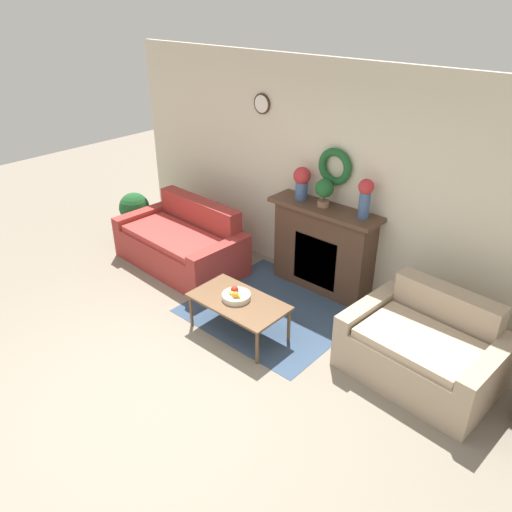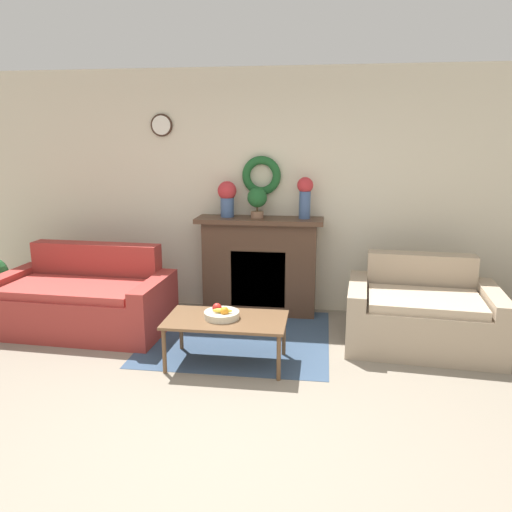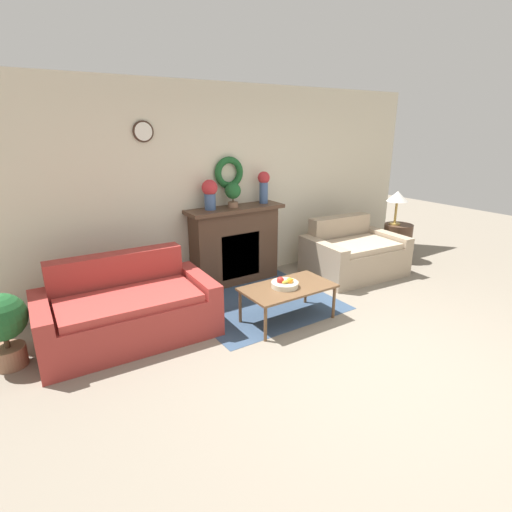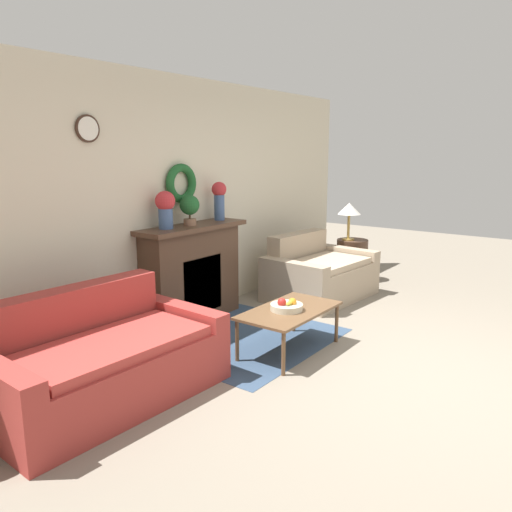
% 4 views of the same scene
% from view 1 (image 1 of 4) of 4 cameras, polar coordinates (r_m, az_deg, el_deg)
% --- Properties ---
extents(ground_plane, '(16.00, 16.00, 0.00)m').
position_cam_1_polar(ground_plane, '(4.85, -11.04, -15.86)').
color(ground_plane, gray).
extents(floor_rug, '(1.80, 1.69, 0.01)m').
position_cam_1_polar(floor_rug, '(5.91, 2.12, -6.06)').
color(floor_rug, '#334760').
rests_on(floor_rug, ground_plane).
extents(wall_back, '(6.80, 0.16, 2.70)m').
position_cam_1_polar(wall_back, '(5.94, 9.52, 8.39)').
color(wall_back, beige).
rests_on(wall_back, ground_plane).
extents(fireplace, '(1.39, 0.41, 1.10)m').
position_cam_1_polar(fireplace, '(6.11, 7.65, 0.92)').
color(fireplace, '#4C3323').
rests_on(fireplace, ground_plane).
extents(couch_left, '(1.81, 1.02, 0.84)m').
position_cam_1_polar(couch_left, '(6.79, -8.41, 1.39)').
color(couch_left, '#9E332D').
rests_on(couch_left, ground_plane).
extents(loveseat_right, '(1.46, 1.08, 0.82)m').
position_cam_1_polar(loveseat_right, '(5.09, 18.59, -10.06)').
color(loveseat_right, tan).
rests_on(loveseat_right, ground_plane).
extents(coffee_table, '(1.05, 0.59, 0.42)m').
position_cam_1_polar(coffee_table, '(5.32, -2.00, -5.44)').
color(coffee_table, brown).
rests_on(coffee_table, ground_plane).
extents(fruit_bowl, '(0.31, 0.31, 0.12)m').
position_cam_1_polar(fruit_bowl, '(5.31, -2.29, -4.55)').
color(fruit_bowl, beige).
rests_on(fruit_bowl, coffee_table).
extents(vase_on_mantel_left, '(0.21, 0.21, 0.39)m').
position_cam_1_polar(vase_on_mantel_left, '(6.00, 5.26, 8.57)').
color(vase_on_mantel_left, '#3D5684').
rests_on(vase_on_mantel_left, fireplace).
extents(vase_on_mantel_right, '(0.17, 0.17, 0.45)m').
position_cam_1_polar(vase_on_mantel_right, '(5.56, 12.38, 6.78)').
color(vase_on_mantel_right, '#3D5684').
rests_on(vase_on_mantel_right, fireplace).
extents(potted_plant_on_mantel, '(0.22, 0.22, 0.33)m').
position_cam_1_polar(potted_plant_on_mantel, '(5.81, 7.81, 7.49)').
color(potted_plant_on_mantel, '#8E664C').
rests_on(potted_plant_on_mantel, fireplace).
extents(potted_plant_floor_by_couch, '(0.44, 0.44, 0.73)m').
position_cam_1_polar(potted_plant_floor_by_couch, '(7.57, -13.67, 4.92)').
color(potted_plant_floor_by_couch, '#8E664C').
rests_on(potted_plant_floor_by_couch, ground_plane).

